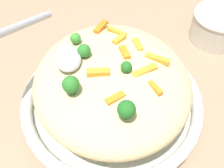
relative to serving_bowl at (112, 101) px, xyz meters
name	(u,v)px	position (x,y,z in m)	size (l,w,h in m)	color
ground_plane	(112,109)	(0.00, 0.00, -0.02)	(2.40, 2.40, 0.00)	#9E7F60
serving_bowl	(112,101)	(0.00, 0.00, 0.00)	(0.31, 0.31, 0.04)	silver
pasta_mound	(112,81)	(0.00, 0.00, 0.05)	(0.27, 0.25, 0.08)	#DBC689
carrot_piece_0	(115,98)	(0.06, -0.01, 0.09)	(0.03, 0.01, 0.01)	orange
carrot_piece_1	(138,45)	(-0.04, 0.05, 0.09)	(0.03, 0.01, 0.01)	orange
carrot_piece_2	(117,32)	(-0.08, 0.02, 0.09)	(0.04, 0.01, 0.01)	orange
carrot_piece_3	(125,52)	(-0.02, 0.02, 0.10)	(0.03, 0.01, 0.01)	orange
carrot_piece_4	(98,72)	(0.02, -0.02, 0.10)	(0.03, 0.01, 0.01)	orange
carrot_piece_5	(102,26)	(-0.10, 0.00, 0.09)	(0.03, 0.01, 0.01)	orange
carrot_piece_6	(145,71)	(0.02, 0.04, 0.09)	(0.04, 0.01, 0.01)	orange
carrot_piece_7	(155,88)	(0.05, 0.05, 0.09)	(0.03, 0.01, 0.01)	orange
carrot_piece_8	(158,61)	(0.00, 0.07, 0.09)	(0.04, 0.01, 0.01)	orange
carrot_piece_9	(119,40)	(-0.05, 0.02, 0.09)	(0.02, 0.01, 0.01)	orange
broccoli_floret_0	(76,38)	(-0.06, -0.05, 0.10)	(0.02, 0.02, 0.02)	#377928
broccoli_floret_1	(84,51)	(-0.03, -0.04, 0.10)	(0.02, 0.02, 0.02)	#296820
broccoli_floret_2	(126,67)	(0.02, 0.02, 0.10)	(0.02, 0.02, 0.02)	#205B1C
broccoli_floret_3	(71,85)	(0.04, -0.06, 0.11)	(0.02, 0.02, 0.03)	#296820
broccoli_floret_4	(126,110)	(0.09, 0.00, 0.10)	(0.02, 0.02, 0.03)	#205B1C
serving_spoon	(48,46)	(-0.04, -0.09, 0.11)	(0.15, 0.14, 0.08)	#B7B7BC
companion_bowl	(218,25)	(-0.15, 0.27, 0.01)	(0.12, 0.12, 0.07)	beige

